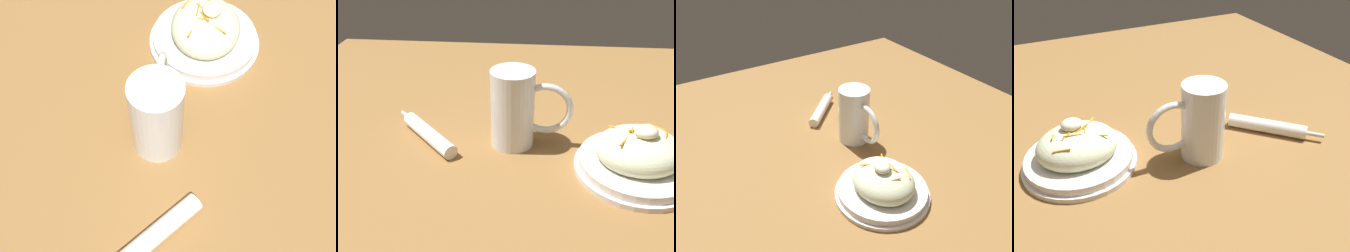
% 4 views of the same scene
% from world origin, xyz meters
% --- Properties ---
extents(ground_plane, '(1.43, 1.43, 0.00)m').
position_xyz_m(ground_plane, '(0.00, 0.00, 0.00)').
color(ground_plane, olive).
extents(salad_plate, '(0.22, 0.22, 0.10)m').
position_xyz_m(salad_plate, '(-0.14, -0.04, 0.03)').
color(salad_plate, silver).
rests_on(salad_plate, ground_plane).
extents(beer_mug, '(0.16, 0.08, 0.15)m').
position_xyz_m(beer_mug, '(0.08, -0.11, 0.07)').
color(beer_mug, white).
rests_on(beer_mug, ground_plane).
extents(napkin_roll, '(0.15, 0.16, 0.03)m').
position_xyz_m(napkin_roll, '(0.26, -0.11, 0.01)').
color(napkin_roll, white).
rests_on(napkin_roll, ground_plane).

